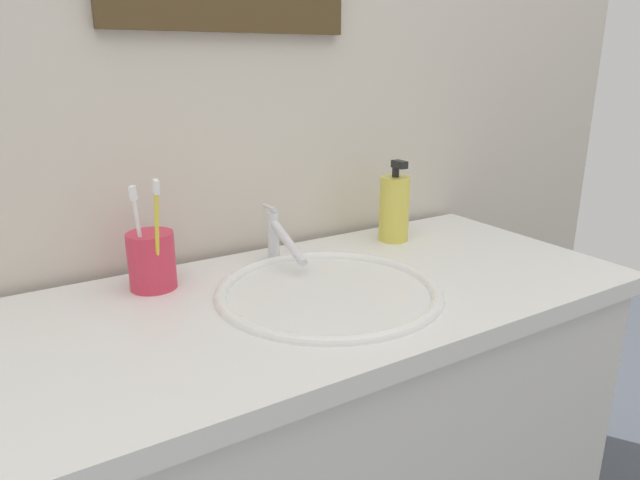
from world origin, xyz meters
TOP-DOWN VIEW (x-y plane):
  - tiled_wall_back at (0.00, 0.31)m, footprint 2.43×0.04m
  - sink_basin at (0.04, -0.01)m, footprint 0.41×0.41m
  - faucet at (0.04, 0.17)m, footprint 0.02×0.17m
  - toothbrush_cup at (-0.22, 0.17)m, footprint 0.08×0.08m
  - toothbrush_white at (-0.24, 0.16)m, footprint 0.03×0.03m
  - toothbrush_yellow at (-0.22, 0.12)m, footprint 0.01×0.05m
  - soap_dispenser at (0.33, 0.17)m, footprint 0.07×0.07m

SIDE VIEW (x-z plane):
  - sink_basin at x=0.04m, z-range 0.80..0.92m
  - toothbrush_cup at x=-0.22m, z-range 0.90..1.01m
  - faucet at x=0.04m, z-range 0.90..1.01m
  - soap_dispenser at x=0.33m, z-range 0.89..1.07m
  - toothbrush_white at x=-0.24m, z-range 0.92..1.11m
  - toothbrush_yellow at x=-0.22m, z-range 0.92..1.13m
  - tiled_wall_back at x=0.00m, z-range 0.00..2.40m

